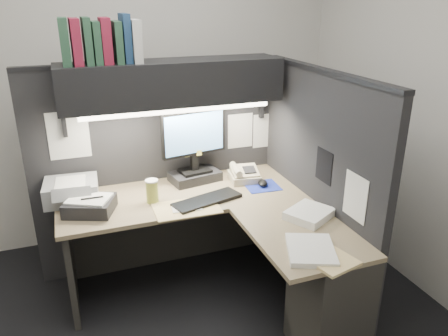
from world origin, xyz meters
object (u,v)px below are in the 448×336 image
(keyboard, at_px, (207,200))
(printer, at_px, (71,191))
(overhead_shelf, at_px, (173,82))
(monitor, at_px, (194,154))
(telephone, at_px, (244,175))
(coffee_cup, at_px, (152,192))
(desk, at_px, (252,260))
(notebook_stack, at_px, (90,206))

(keyboard, distance_m, printer, 0.94)
(keyboard, bearing_deg, printer, 141.83)
(overhead_shelf, distance_m, monitor, 0.57)
(monitor, height_order, telephone, monitor)
(telephone, relative_size, coffee_cup, 1.47)
(desk, xyz_separation_m, keyboard, (-0.18, 0.37, 0.30))
(desk, xyz_separation_m, telephone, (0.21, 0.64, 0.33))
(monitor, distance_m, notebook_stack, 0.86)
(overhead_shelf, relative_size, coffee_cup, 9.98)
(monitor, bearing_deg, desk, -88.59)
(notebook_stack, bearing_deg, telephone, 7.35)
(coffee_cup, height_order, notebook_stack, coffee_cup)
(overhead_shelf, height_order, monitor, overhead_shelf)
(desk, relative_size, printer, 4.78)
(monitor, relative_size, coffee_cup, 3.58)
(printer, height_order, notebook_stack, printer)
(coffee_cup, bearing_deg, overhead_shelf, 46.95)
(coffee_cup, height_order, printer, coffee_cup)
(monitor, xyz_separation_m, telephone, (0.36, -0.12, -0.18))
(desk, relative_size, coffee_cup, 10.95)
(monitor, bearing_deg, overhead_shelf, 174.51)
(desk, xyz_separation_m, notebook_stack, (-0.95, 0.49, 0.33))
(keyboard, bearing_deg, notebook_stack, 155.08)
(telephone, height_order, coffee_cup, coffee_cup)
(desk, distance_m, keyboard, 0.51)
(desk, height_order, keyboard, keyboard)
(overhead_shelf, relative_size, telephone, 6.77)
(overhead_shelf, distance_m, telephone, 0.89)
(printer, bearing_deg, notebook_stack, -62.00)
(overhead_shelf, distance_m, coffee_cup, 0.77)
(overhead_shelf, bearing_deg, keyboard, -72.70)
(overhead_shelf, bearing_deg, coffee_cup, -133.05)
(desk, bearing_deg, keyboard, 116.05)
(desk, height_order, telephone, telephone)
(monitor, xyz_separation_m, notebook_stack, (-0.80, -0.27, -0.18))
(monitor, distance_m, keyboard, 0.44)
(monitor, xyz_separation_m, printer, (-0.90, -0.03, -0.15))
(monitor, bearing_deg, telephone, -28.33)
(overhead_shelf, xyz_separation_m, coffee_cup, (-0.24, -0.25, -0.69))
(printer, bearing_deg, overhead_shelf, 5.96)
(monitor, relative_size, notebook_stack, 1.85)
(monitor, height_order, coffee_cup, monitor)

